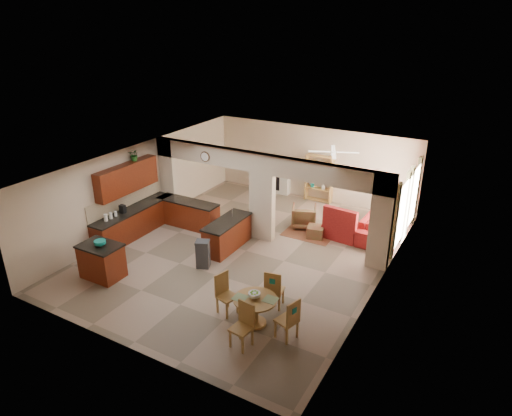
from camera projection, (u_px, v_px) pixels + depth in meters
The scene contains 39 objects.
floor at pixel (246, 251), 13.84m from camera, with size 10.00×10.00×0.00m, color gray.
ceiling at pixel (245, 162), 12.74m from camera, with size 10.00×10.00×0.00m, color white.
wall_back at pixel (313, 163), 17.29m from camera, with size 8.00×8.00×0.00m, color #C1A98D.
wall_front at pixel (121, 292), 9.29m from camera, with size 8.00×8.00×0.00m, color #C1A98D.
wall_left at pixel (142, 185), 15.10m from camera, with size 10.00×10.00×0.00m, color #C1A98D.
wall_right at pixel (382, 239), 11.48m from camera, with size 10.00×10.00×0.00m, color #C1A98D.
partition_left_pier at pixel (169, 178), 15.77m from camera, with size 0.60×0.25×2.80m, color #C1A98D.
partition_center_pier at pixel (262, 206), 14.21m from camera, with size 0.80×0.25×2.20m, color #C1A98D.
partition_right_pier at pixel (381, 222), 12.42m from camera, with size 0.60×0.25×2.80m, color #C1A98D.
partition_header at pixel (262, 163), 13.66m from camera, with size 8.00×0.25×0.60m, color #C1A98D.
kitchen_counter at pixel (157, 218), 14.94m from camera, with size 2.52×3.29×1.48m.
upper_cabinets at pixel (127, 178), 14.18m from camera, with size 0.35×2.40×0.90m, color #481408.
peninsula at pixel (227, 234), 13.84m from camera, with size 0.70×1.85×0.91m.
wall_clock at pixel (205, 157), 14.46m from camera, with size 0.34×0.34×0.03m, color #472C17.
rug at pixel (310, 233), 14.98m from camera, with size 1.60×1.30×0.01m, color brown.
fireplace at pixel (273, 177), 18.19m from camera, with size 1.60×0.35×1.20m.
shelving_unit at pixel (319, 179), 17.19m from camera, with size 1.00×0.32×1.80m, color olive.
window_a at pixel (401, 214), 13.41m from camera, with size 0.02×0.90×1.90m, color white.
window_b at pixel (414, 196), 14.77m from camera, with size 0.02×0.90×1.90m, color white.
glazed_door at pixel (407, 209), 14.15m from camera, with size 0.02×0.70×2.10m, color white.
drape_a_left at pixel (395, 221), 12.95m from camera, with size 0.10×0.28×2.30m, color #391E17.
drape_a_right at pixel (405, 207), 13.91m from camera, with size 0.10×0.28×2.30m, color #391E17.
drape_b_left at pixel (408, 201), 14.31m from camera, with size 0.10×0.28×2.30m, color #391E17.
drape_b_right at pixel (416, 190), 15.27m from camera, with size 0.10×0.28×2.30m, color #391E17.
ceiling_fan at pixel (334, 152), 14.56m from camera, with size 1.00×1.00×0.10m, color white.
kitchen_island at pixel (102, 261), 12.30m from camera, with size 1.12×0.81×0.97m.
teal_bowl at pixel (100, 243), 12.05m from camera, with size 0.31×0.31×0.15m, color #127F73.
trash_can at pixel (203, 255), 12.83m from camera, with size 0.36×0.30×0.76m, color #2E2E31.
dining_table at pixel (255, 307), 10.41m from camera, with size 1.01×1.01×0.69m.
fruit_bowl at pixel (254, 295), 10.34m from camera, with size 0.28×0.28×0.15m, color #68BC28.
sofa at pixel (383, 225), 14.68m from camera, with size 1.01×2.58×0.75m, color maroon.
chaise at pixel (343, 230), 14.63m from camera, with size 1.11×0.91×0.44m, color maroon.
armchair at pixel (304, 216), 15.29m from camera, with size 0.79×0.82×0.74m, color maroon.
ottoman at pixel (315, 232), 14.62m from camera, with size 0.51×0.51×0.37m, color maroon.
plant at pixel (134, 155), 14.26m from camera, with size 0.35×0.30×0.38m, color #154A13.
chair_north at pixel (274, 288), 10.96m from camera, with size 0.49×0.49×1.02m.
chair_east at pixel (290, 318), 9.88m from camera, with size 0.52×0.52×1.02m.
chair_south at pixel (244, 323), 9.73m from camera, with size 0.47×0.47×1.02m.
chair_west at pixel (225, 292), 10.82m from camera, with size 0.52×0.52×1.02m.
Camera 1 is at (6.28, -10.48, 6.64)m, focal length 32.00 mm.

